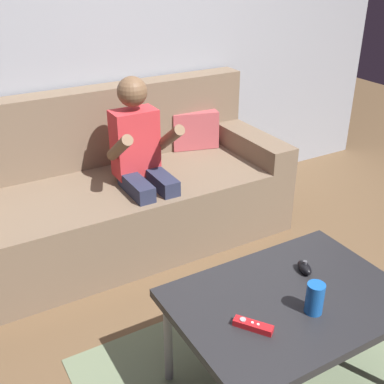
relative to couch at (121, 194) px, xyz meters
The scene contains 9 objects.
ground_plane 1.49m from the couch, 82.67° to the right, with size 8.48×8.48×0.00m, color brown.
wall_back 1.04m from the couch, 64.31° to the left, with size 4.24×0.05×2.50m, color #999EA8.
couch is the anchor object (origin of this frame).
person_seated_on_couch 0.34m from the couch, 69.51° to the right, with size 0.36×0.44×1.03m.
coffee_table 1.42m from the couch, 85.19° to the right, with size 0.88×0.62×0.46m.
area_rug 1.44m from the couch, 85.19° to the right, with size 1.53×1.17×0.01m, color #6B7A5B.
game_remote_red_near_edge 1.48m from the couch, 93.99° to the right, with size 0.11×0.13×0.03m.
nunchuk_black 1.35m from the couch, 78.14° to the right, with size 0.06×0.10×0.05m.
soda_can 1.53m from the couch, 84.74° to the right, with size 0.07×0.07×0.12m, color #1959B2.
Camera 1 is at (-1.12, -1.04, 1.65)m, focal length 45.55 mm.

